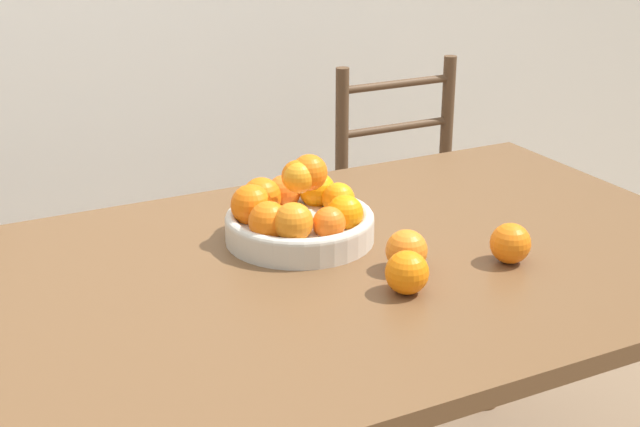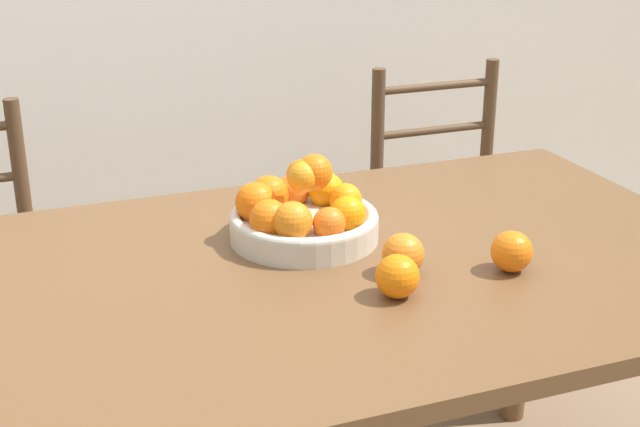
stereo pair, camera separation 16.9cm
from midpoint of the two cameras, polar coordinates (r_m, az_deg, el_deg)
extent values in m
cube|color=brown|center=(1.65, -1.70, -4.70)|extent=(1.94, 0.98, 0.03)
cylinder|color=brown|center=(2.52, 14.68, -5.46)|extent=(0.07, 0.07, 0.74)
cylinder|color=beige|center=(1.79, 1.68, -0.98)|extent=(0.30, 0.30, 0.05)
torus|color=beige|center=(1.78, 1.69, -0.27)|extent=(0.30, 0.30, 0.02)
sphere|color=orange|center=(1.83, 4.29, 0.83)|extent=(0.07, 0.07, 0.07)
sphere|color=orange|center=(1.86, 2.98, 1.46)|extent=(0.08, 0.08, 0.08)
sphere|color=orange|center=(1.86, 0.86, 1.44)|extent=(0.07, 0.07, 0.07)
sphere|color=orange|center=(1.83, -0.64, 1.15)|extent=(0.08, 0.08, 0.08)
sphere|color=orange|center=(1.77, -1.41, 0.66)|extent=(0.08, 0.08, 0.08)
sphere|color=orange|center=(1.71, -0.44, -0.43)|extent=(0.08, 0.08, 0.08)
sphere|color=orange|center=(1.69, 1.10, -0.55)|extent=(0.08, 0.08, 0.08)
sphere|color=orange|center=(1.70, 3.44, -0.70)|extent=(0.06, 0.06, 0.06)
sphere|color=orange|center=(1.74, 4.55, -0.10)|extent=(0.07, 0.07, 0.07)
sphere|color=orange|center=(1.76, 2.39, 2.62)|extent=(0.07, 0.07, 0.07)
sphere|color=orange|center=(1.76, 1.61, 2.41)|extent=(0.06, 0.06, 0.06)
sphere|color=orange|center=(1.75, 1.67, 2.30)|extent=(0.06, 0.06, 0.06)
sphere|color=orange|center=(1.56, 8.08, -4.07)|extent=(0.08, 0.08, 0.08)
sphere|color=orange|center=(1.70, 14.98, -2.43)|extent=(0.08, 0.08, 0.08)
sphere|color=orange|center=(1.65, 8.28, -2.65)|extent=(0.08, 0.08, 0.08)
cylinder|color=#513823|center=(2.31, -14.49, -12.31)|extent=(0.04, 0.04, 0.44)
cylinder|color=#513823|center=(2.51, -16.14, -3.30)|extent=(0.04, 0.04, 0.93)
cylinder|color=#513823|center=(2.58, 8.65, -8.10)|extent=(0.04, 0.04, 0.44)
cylinder|color=#513823|center=(2.77, 15.60, -6.52)|extent=(0.04, 0.04, 0.44)
cylinder|color=#513823|center=(2.76, 5.33, -0.28)|extent=(0.04, 0.04, 0.93)
cylinder|color=#513823|center=(2.94, 12.02, 0.69)|extent=(0.04, 0.04, 0.93)
cube|color=#513823|center=(2.70, 10.62, -1.16)|extent=(0.42, 0.40, 0.04)
cylinder|color=#513823|center=(2.80, 8.92, 2.58)|extent=(0.38, 0.02, 0.02)
cylinder|color=#513823|center=(2.76, 9.08, 5.26)|extent=(0.38, 0.02, 0.02)
cylinder|color=#513823|center=(2.73, 9.24, 8.01)|extent=(0.38, 0.02, 0.02)
camera|label=1|loc=(0.08, -87.14, 1.12)|focal=50.00mm
camera|label=2|loc=(0.08, 92.86, -1.12)|focal=50.00mm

